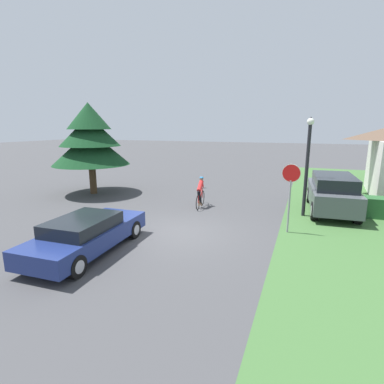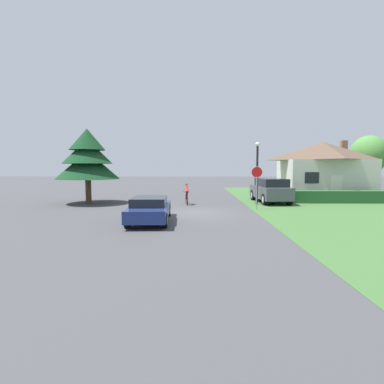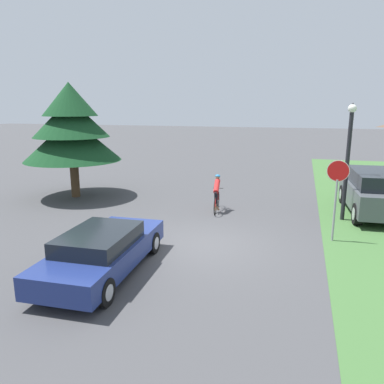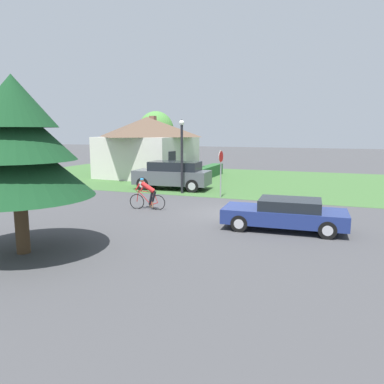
{
  "view_description": "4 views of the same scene",
  "coord_description": "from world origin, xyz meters",
  "px_view_note": "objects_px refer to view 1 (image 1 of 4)",
  "views": [
    {
      "loc": [
        4.5,
        -10.08,
        4.04
      ],
      "look_at": [
        0.02,
        1.63,
        1.3
      ],
      "focal_mm": 28.0,
      "sensor_mm": 36.0,
      "label": 1
    },
    {
      "loc": [
        0.28,
        -17.06,
        2.63
      ],
      "look_at": [
        -0.01,
        1.11,
        1.14
      ],
      "focal_mm": 28.0,
      "sensor_mm": 36.0,
      "label": 2
    },
    {
      "loc": [
        2.87,
        -10.9,
        4.34
      ],
      "look_at": [
        -0.49,
        0.5,
        1.61
      ],
      "focal_mm": 35.0,
      "sensor_mm": 36.0,
      "label": 3
    },
    {
      "loc": [
        -16.43,
        -4.23,
        3.8
      ],
      "look_at": [
        0.48,
        2.05,
        0.83
      ],
      "focal_mm": 35.0,
      "sensor_mm": 36.0,
      "label": 4
    }
  ],
  "objects_px": {
    "sedan_left_lane": "(87,234)",
    "cyclist": "(200,193)",
    "street_lamp": "(308,159)",
    "stop_sign": "(290,185)",
    "parked_suv_right": "(332,193)",
    "conifer_tall_near": "(90,139)"
  },
  "relations": [
    {
      "from": "cyclist",
      "to": "stop_sign",
      "type": "xyz_separation_m",
      "value": [
        4.45,
        -2.41,
        1.15
      ]
    },
    {
      "from": "cyclist",
      "to": "street_lamp",
      "type": "bearing_deg",
      "value": -94.0
    },
    {
      "from": "sedan_left_lane",
      "to": "cyclist",
      "type": "relative_size",
      "value": 2.59
    },
    {
      "from": "parked_suv_right",
      "to": "street_lamp",
      "type": "xyz_separation_m",
      "value": [
        -1.24,
        -1.15,
        1.7
      ]
    },
    {
      "from": "sedan_left_lane",
      "to": "parked_suv_right",
      "type": "xyz_separation_m",
      "value": [
        7.78,
        8.06,
        0.32
      ]
    },
    {
      "from": "street_lamp",
      "to": "parked_suv_right",
      "type": "bearing_deg",
      "value": 42.99
    },
    {
      "from": "sedan_left_lane",
      "to": "conifer_tall_near",
      "type": "bearing_deg",
      "value": 35.13
    },
    {
      "from": "sedan_left_lane",
      "to": "street_lamp",
      "type": "relative_size",
      "value": 1.05
    },
    {
      "from": "parked_suv_right",
      "to": "conifer_tall_near",
      "type": "bearing_deg",
      "value": 89.82
    },
    {
      "from": "sedan_left_lane",
      "to": "street_lamp",
      "type": "height_order",
      "value": "street_lamp"
    },
    {
      "from": "sedan_left_lane",
      "to": "conifer_tall_near",
      "type": "xyz_separation_m",
      "value": [
        -5.68,
        7.37,
        2.72
      ]
    },
    {
      "from": "parked_suv_right",
      "to": "stop_sign",
      "type": "distance_m",
      "value": 4.26
    },
    {
      "from": "sedan_left_lane",
      "to": "stop_sign",
      "type": "xyz_separation_m",
      "value": [
        6.01,
        4.31,
        1.26
      ]
    },
    {
      "from": "stop_sign",
      "to": "conifer_tall_near",
      "type": "xyz_separation_m",
      "value": [
        -11.69,
        3.06,
        1.46
      ]
    },
    {
      "from": "sedan_left_lane",
      "to": "stop_sign",
      "type": "relative_size",
      "value": 1.76
    },
    {
      "from": "cyclist",
      "to": "sedan_left_lane",
      "type": "bearing_deg",
      "value": 160.66
    },
    {
      "from": "conifer_tall_near",
      "to": "street_lamp",
      "type": "bearing_deg",
      "value": -2.14
    },
    {
      "from": "cyclist",
      "to": "parked_suv_right",
      "type": "xyz_separation_m",
      "value": [
        6.22,
        1.35,
        0.2
      ]
    },
    {
      "from": "stop_sign",
      "to": "sedan_left_lane",
      "type": "bearing_deg",
      "value": 40.34
    },
    {
      "from": "stop_sign",
      "to": "cyclist",
      "type": "bearing_deg",
      "value": -23.65
    },
    {
      "from": "cyclist",
      "to": "parked_suv_right",
      "type": "height_order",
      "value": "parked_suv_right"
    },
    {
      "from": "stop_sign",
      "to": "street_lamp",
      "type": "height_order",
      "value": "street_lamp"
    }
  ]
}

